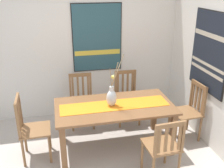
{
  "coord_description": "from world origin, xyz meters",
  "views": [
    {
      "loc": [
        -0.45,
        -2.83,
        2.46
      ],
      "look_at": [
        0.32,
        0.6,
        1.04
      ],
      "focal_mm": 41.82,
      "sensor_mm": 36.0,
      "label": 1
    }
  ],
  "objects_px": {
    "chair_2": "(81,99)",
    "chair_4": "(163,146)",
    "chair_1": "(189,110)",
    "painting_on_side_wall": "(210,52)",
    "dining_table": "(115,112)",
    "painting_on_back_wall": "(97,38)",
    "chair_0": "(127,96)",
    "chair_3": "(30,128)",
    "centerpiece_vase": "(112,96)"
  },
  "relations": [
    {
      "from": "chair_4",
      "to": "painting_on_side_wall",
      "type": "height_order",
      "value": "painting_on_side_wall"
    },
    {
      "from": "chair_3",
      "to": "chair_4",
      "type": "relative_size",
      "value": 1.09
    },
    {
      "from": "dining_table",
      "to": "painting_on_back_wall",
      "type": "distance_m",
      "value": 1.52
    },
    {
      "from": "dining_table",
      "to": "chair_1",
      "type": "xyz_separation_m",
      "value": [
        1.24,
        0.02,
        -0.13
      ]
    },
    {
      "from": "painting_on_side_wall",
      "to": "chair_4",
      "type": "bearing_deg",
      "value": -141.46
    },
    {
      "from": "dining_table",
      "to": "chair_4",
      "type": "relative_size",
      "value": 1.93
    },
    {
      "from": "centerpiece_vase",
      "to": "painting_on_side_wall",
      "type": "xyz_separation_m",
      "value": [
        1.5,
        0.02,
        0.56
      ]
    },
    {
      "from": "dining_table",
      "to": "centerpiece_vase",
      "type": "xyz_separation_m",
      "value": [
        -0.04,
        -0.01,
        0.26
      ]
    },
    {
      "from": "chair_0",
      "to": "painting_on_back_wall",
      "type": "relative_size",
      "value": 0.76
    },
    {
      "from": "chair_3",
      "to": "painting_on_side_wall",
      "type": "height_order",
      "value": "painting_on_side_wall"
    },
    {
      "from": "chair_1",
      "to": "painting_on_side_wall",
      "type": "height_order",
      "value": "painting_on_side_wall"
    },
    {
      "from": "chair_1",
      "to": "painting_on_back_wall",
      "type": "bearing_deg",
      "value": 135.68
    },
    {
      "from": "chair_1",
      "to": "painting_on_back_wall",
      "type": "distance_m",
      "value": 2.03
    },
    {
      "from": "painting_on_back_wall",
      "to": "painting_on_side_wall",
      "type": "relative_size",
      "value": 1.02
    },
    {
      "from": "chair_2",
      "to": "chair_3",
      "type": "relative_size",
      "value": 0.94
    },
    {
      "from": "chair_0",
      "to": "chair_4",
      "type": "xyz_separation_m",
      "value": [
        0.05,
        -1.56,
        -0.01
      ]
    },
    {
      "from": "chair_0",
      "to": "chair_2",
      "type": "xyz_separation_m",
      "value": [
        -0.82,
        0.05,
        -0.0
      ]
    },
    {
      "from": "chair_1",
      "to": "chair_4",
      "type": "relative_size",
      "value": 1.05
    },
    {
      "from": "centerpiece_vase",
      "to": "chair_4",
      "type": "distance_m",
      "value": 1.01
    },
    {
      "from": "chair_3",
      "to": "painting_on_side_wall",
      "type": "distance_m",
      "value": 2.84
    },
    {
      "from": "chair_2",
      "to": "dining_table",
      "type": "bearing_deg",
      "value": -63.81
    },
    {
      "from": "chair_0",
      "to": "painting_on_side_wall",
      "type": "bearing_deg",
      "value": -36.25
    },
    {
      "from": "chair_2",
      "to": "chair_4",
      "type": "bearing_deg",
      "value": -61.92
    },
    {
      "from": "dining_table",
      "to": "chair_0",
      "type": "xyz_separation_m",
      "value": [
        0.41,
        0.78,
        -0.13
      ]
    },
    {
      "from": "chair_4",
      "to": "chair_3",
      "type": "bearing_deg",
      "value": 154.75
    },
    {
      "from": "dining_table",
      "to": "chair_2",
      "type": "distance_m",
      "value": 0.93
    },
    {
      "from": "chair_0",
      "to": "painting_on_side_wall",
      "type": "xyz_separation_m",
      "value": [
        1.05,
        -0.77,
        0.95
      ]
    },
    {
      "from": "dining_table",
      "to": "chair_1",
      "type": "bearing_deg",
      "value": 1.02
    },
    {
      "from": "chair_4",
      "to": "painting_on_back_wall",
      "type": "distance_m",
      "value": 2.33
    },
    {
      "from": "painting_on_side_wall",
      "to": "dining_table",
      "type": "bearing_deg",
      "value": -179.61
    },
    {
      "from": "dining_table",
      "to": "painting_on_back_wall",
      "type": "xyz_separation_m",
      "value": [
        -0.03,
        1.27,
        0.85
      ]
    },
    {
      "from": "chair_1",
      "to": "chair_4",
      "type": "distance_m",
      "value": 1.13
    },
    {
      "from": "chair_4",
      "to": "painting_on_back_wall",
      "type": "bearing_deg",
      "value": 103.35
    },
    {
      "from": "dining_table",
      "to": "chair_2",
      "type": "relative_size",
      "value": 1.88
    },
    {
      "from": "chair_3",
      "to": "painting_on_back_wall",
      "type": "relative_size",
      "value": 0.8
    },
    {
      "from": "dining_table",
      "to": "painting_on_back_wall",
      "type": "relative_size",
      "value": 1.42
    },
    {
      "from": "chair_4",
      "to": "chair_0",
      "type": "bearing_deg",
      "value": 91.71
    },
    {
      "from": "chair_4",
      "to": "painting_on_side_wall",
      "type": "bearing_deg",
      "value": 38.54
    },
    {
      "from": "centerpiece_vase",
      "to": "chair_2",
      "type": "distance_m",
      "value": 0.99
    },
    {
      "from": "chair_0",
      "to": "chair_1",
      "type": "xyz_separation_m",
      "value": [
        0.83,
        -0.76,
        0.0
      ]
    },
    {
      "from": "painting_on_back_wall",
      "to": "painting_on_side_wall",
      "type": "distance_m",
      "value": 1.95
    },
    {
      "from": "chair_0",
      "to": "chair_2",
      "type": "relative_size",
      "value": 1.01
    },
    {
      "from": "chair_2",
      "to": "chair_0",
      "type": "bearing_deg",
      "value": -3.64
    },
    {
      "from": "chair_1",
      "to": "chair_3",
      "type": "bearing_deg",
      "value": -179.57
    },
    {
      "from": "chair_3",
      "to": "chair_4",
      "type": "xyz_separation_m",
      "value": [
        1.68,
        -0.79,
        -0.02
      ]
    },
    {
      "from": "chair_4",
      "to": "centerpiece_vase",
      "type": "bearing_deg",
      "value": 122.63
    },
    {
      "from": "chair_3",
      "to": "dining_table",
      "type": "bearing_deg",
      "value": -0.17
    },
    {
      "from": "painting_on_back_wall",
      "to": "painting_on_side_wall",
      "type": "height_order",
      "value": "painting_on_back_wall"
    },
    {
      "from": "centerpiece_vase",
      "to": "painting_on_back_wall",
      "type": "bearing_deg",
      "value": 89.49
    },
    {
      "from": "chair_2",
      "to": "chair_4",
      "type": "relative_size",
      "value": 1.03
    }
  ]
}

